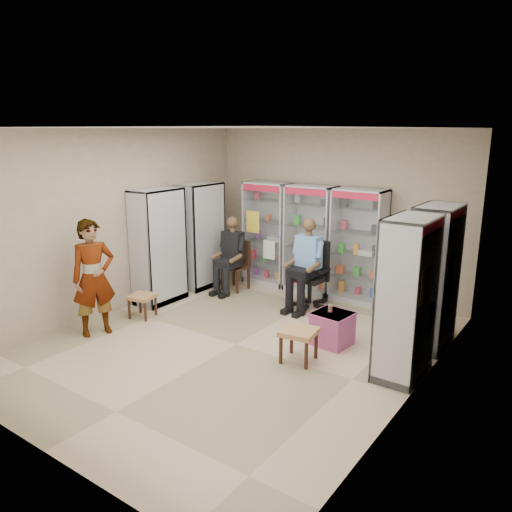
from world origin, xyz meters
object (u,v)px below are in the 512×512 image
Objects in this scene: cabinet_left_near at (159,247)px; wooden_chair at (235,266)px; cabinet_left_far at (201,236)px; seated_shopkeeper at (309,266)px; cabinet_back_right at (358,246)px; cabinet_right_far at (434,277)px; pink_trunk at (332,329)px; woven_stool_a at (299,345)px; cabinet_right_near at (407,298)px; cabinet_back_left at (268,234)px; office_chair at (310,275)px; standing_man at (94,278)px; cabinet_back_mid at (310,240)px; woven_stool_b at (143,306)px.

cabinet_left_near reaches higher than wooden_chair.
cabinet_left_far reaches higher than seated_shopkeeper.
cabinet_left_far is (-2.83, -0.93, 0.00)m from cabinet_back_right.
pink_trunk is at bearing 125.40° from cabinet_right_far.
cabinet_right_near is at bearing 19.17° from woven_stool_a.
cabinet_right_near is at bearing -30.13° from seated_shopkeeper.
cabinet_right_far is (3.53, -1.13, 0.00)m from cabinet_back_left.
cabinet_back_left reaches higher than pink_trunk.
seated_shopkeeper is at bearing 116.13° from woven_stool_a.
office_chair is (-2.16, 1.49, -0.43)m from cabinet_right_near.
cabinet_back_left is 1.15× the size of standing_man.
cabinet_right_far is 4.46m from cabinet_left_far.
office_chair is 2.34× the size of pink_trunk.
cabinet_back_mid is 1.15× the size of standing_man.
woven_stool_a is at bearing -50.56° from standing_man.
woven_stool_a is (-0.12, -0.73, -0.01)m from pink_trunk.
cabinet_right_near is at bearing -40.84° from cabinet_back_mid.
woven_stool_b is (-4.13, -1.63, -0.81)m from cabinet_right_far.
cabinet_back_right reaches higher than office_chair.
woven_stool_a is 1.17× the size of woven_stool_b.
cabinet_back_mid is at bearing 60.65° from woven_stool_b.
cabinet_back_mid is (0.95, 0.00, 0.00)m from cabinet_back_left.
cabinet_back_left is 1.32m from cabinet_left_far.
cabinet_right_near is at bearing 73.75° from cabinet_left_far.
cabinet_back_mid is at bearing 121.58° from seated_shopkeeper.
cabinet_left_far is (-0.93, -0.93, 0.00)m from cabinet_back_left.
seated_shopkeeper is (2.30, 0.14, -0.27)m from cabinet_left_far.
cabinet_right_far reaches higher than pink_trunk.
cabinet_back_right is (1.90, 0.00, 0.00)m from cabinet_back_left.
cabinet_back_left is 1.00× the size of cabinet_back_mid.
cabinet_back_mid is at bearing 66.35° from cabinet_right_far.
standing_man is at bearing -93.36° from woven_stool_b.
cabinet_left_near is 2.13× the size of wooden_chair.
wooden_chair is at bearing 83.96° from cabinet_right_far.
seated_shopkeeper is (0.00, -0.05, 0.16)m from office_chair.
cabinet_back_right is at bearing 58.23° from office_chair.
office_chair is at bearing 55.43° from cabinet_right_near.
cabinet_back_mid and cabinet_right_near have the same top height.
wooden_chair is 2.47× the size of woven_stool_b.
pink_trunk is at bearing -52.93° from cabinet_back_mid.
office_chair is 2.15m from woven_stool_a.
woven_stool_a is at bearing 61.73° from cabinet_left_far.
cabinet_right_near reaches higher than office_chair.
cabinet_back_left reaches higher than woven_stool_a.
cabinet_left_near is 5.26× the size of woven_stool_b.
wooden_chair is (-0.25, -0.73, -0.53)m from cabinet_back_left.
woven_stool_a is at bearing 140.99° from cabinet_right_far.
office_chair reaches higher than wooden_chair.
standing_man reaches higher than office_chair.
woven_stool_a is 2.89m from woven_stool_b.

